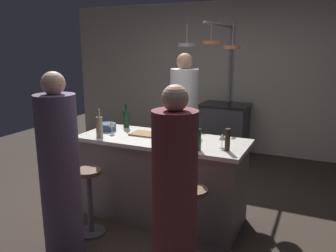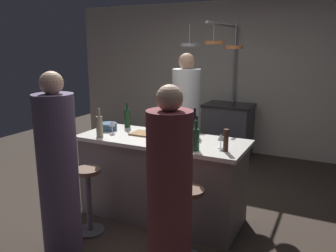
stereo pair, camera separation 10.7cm
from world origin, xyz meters
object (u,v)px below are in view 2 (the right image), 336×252
at_px(bar_stool_right, 189,222).
at_px(wine_bottle_white, 99,126).
at_px(cutting_board, 146,134).
at_px(pepper_mill, 226,140).
at_px(wine_bottle_green, 196,139).
at_px(mixing_bowl_steel, 160,137).
at_px(stove_range, 228,130).
at_px(mixing_bowl_wooden, 179,134).
at_px(chef, 186,125).
at_px(guest_left, 58,172).
at_px(wine_glass_near_left_guest, 112,124).
at_px(bar_stool_left, 89,198).
at_px(mixing_bowl_blue, 108,126).
at_px(wine_bottle_amber, 184,130).
at_px(wine_bottle_dark, 195,125).
at_px(wine_bottle_red, 127,118).
at_px(wine_glass_near_right_guest, 221,138).
at_px(guest_right, 169,200).

distance_m(bar_stool_right, wine_bottle_white, 1.41).
height_order(cutting_board, pepper_mill, pepper_mill).
bearing_deg(wine_bottle_green, mixing_bowl_steel, 160.76).
height_order(wine_bottle_white, mixing_bowl_steel, wine_bottle_white).
bearing_deg(wine_bottle_white, stove_range, 77.10).
height_order(cutting_board, mixing_bowl_wooden, mixing_bowl_wooden).
distance_m(chef, guest_left, 2.04).
relative_size(pepper_mill, wine_glass_near_left_guest, 1.44).
bearing_deg(chef, bar_stool_left, -101.49).
distance_m(chef, mixing_bowl_blue, 1.13).
distance_m(bar_stool_right, mixing_bowl_blue, 1.56).
height_order(wine_bottle_amber, wine_glass_near_left_guest, wine_bottle_amber).
relative_size(pepper_mill, wine_bottle_white, 0.68).
xyz_separation_m(wine_bottle_white, wine_bottle_dark, (0.89, 0.50, -0.00)).
xyz_separation_m(bar_stool_right, wine_bottle_red, (-1.18, 0.89, 0.64)).
distance_m(bar_stool_left, wine_bottle_green, 1.23).
bearing_deg(bar_stool_left, guest_left, -92.86).
bearing_deg(stove_range, guest_left, -98.59).
xyz_separation_m(wine_bottle_amber, wine_bottle_green, (0.20, -0.20, -0.02)).
distance_m(chef, wine_glass_near_right_guest, 1.40).
relative_size(stove_range, wine_bottle_red, 3.03).
distance_m(wine_bottle_red, wine_bottle_green, 1.20).
bearing_deg(chef, pepper_mill, -52.29).
relative_size(bar_stool_left, mixing_bowl_wooden, 3.13).
relative_size(stove_range, mixing_bowl_blue, 4.49).
distance_m(wine_bottle_white, wine_bottle_red, 0.51).
xyz_separation_m(wine_bottle_red, wine_bottle_dark, (0.87, -0.01, 0.00)).
bearing_deg(wine_bottle_green, chef, 116.94).
bearing_deg(cutting_board, pepper_mill, -11.69).
distance_m(stove_range, wine_bottle_dark, 2.28).
distance_m(wine_glass_near_left_guest, mixing_bowl_blue, 0.17).
height_order(wine_bottle_green, mixing_bowl_wooden, wine_bottle_green).
xyz_separation_m(wine_bottle_white, wine_bottle_green, (1.10, 0.00, -0.01)).
bearing_deg(bar_stool_left, stove_range, 80.74).
distance_m(guest_right, wine_bottle_amber, 1.03).
distance_m(wine_glass_near_right_guest, mixing_bowl_blue, 1.40).
height_order(wine_glass_near_right_guest, mixing_bowl_steel, wine_glass_near_right_guest).
bearing_deg(guest_left, wine_glass_near_right_guest, 37.23).
relative_size(chef, wine_glass_near_left_guest, 12.05).
height_order(chef, bar_stool_left, chef).
bearing_deg(chef, wine_bottle_amber, -67.55).
distance_m(pepper_mill, wine_glass_near_right_guest, 0.10).
height_order(bar_stool_right, wine_bottle_dark, wine_bottle_dark).
height_order(bar_stool_left, cutting_board, cutting_board).
distance_m(chef, wine_bottle_green, 1.44).
relative_size(wine_bottle_white, wine_bottle_amber, 0.93).
distance_m(cutting_board, mixing_bowl_wooden, 0.37).
distance_m(bar_stool_left, pepper_mill, 1.47).
bearing_deg(cutting_board, wine_bottle_dark, 22.11).
height_order(chef, mixing_bowl_wooden, chef).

